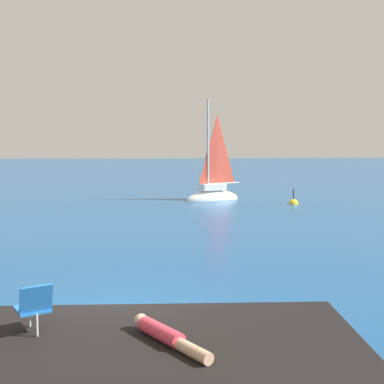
{
  "coord_description": "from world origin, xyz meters",
  "views": [
    {
      "loc": [
        0.9,
        -10.15,
        3.88
      ],
      "look_at": [
        2.46,
        16.45,
        0.97
      ],
      "focal_mm": 48.01,
      "sensor_mm": 36.0,
      "label": 1
    }
  ],
  "objects_px": {
    "beach_chair": "(34,305)",
    "marker_buoy": "(293,204)",
    "person_sunbather": "(166,335)",
    "sailboat_near": "(213,194)"
  },
  "relations": [
    {
      "from": "sailboat_near",
      "to": "person_sunbather",
      "type": "height_order",
      "value": "sailboat_near"
    },
    {
      "from": "person_sunbather",
      "to": "marker_buoy",
      "type": "bearing_deg",
      "value": 125.92
    },
    {
      "from": "person_sunbather",
      "to": "beach_chair",
      "type": "relative_size",
      "value": 1.9
    },
    {
      "from": "person_sunbather",
      "to": "marker_buoy",
      "type": "height_order",
      "value": "person_sunbather"
    },
    {
      "from": "sailboat_near",
      "to": "person_sunbather",
      "type": "xyz_separation_m",
      "value": [
        -3.04,
        -23.76,
        0.62
      ]
    },
    {
      "from": "person_sunbather",
      "to": "beach_chair",
      "type": "height_order",
      "value": "beach_chair"
    },
    {
      "from": "beach_chair",
      "to": "marker_buoy",
      "type": "height_order",
      "value": "beach_chair"
    },
    {
      "from": "person_sunbather",
      "to": "beach_chair",
      "type": "xyz_separation_m",
      "value": [
        -2.01,
        0.49,
        0.33
      ]
    },
    {
      "from": "marker_buoy",
      "to": "person_sunbather",
      "type": "bearing_deg",
      "value": -109.09
    },
    {
      "from": "sailboat_near",
      "to": "marker_buoy",
      "type": "height_order",
      "value": "sailboat_near"
    }
  ]
}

